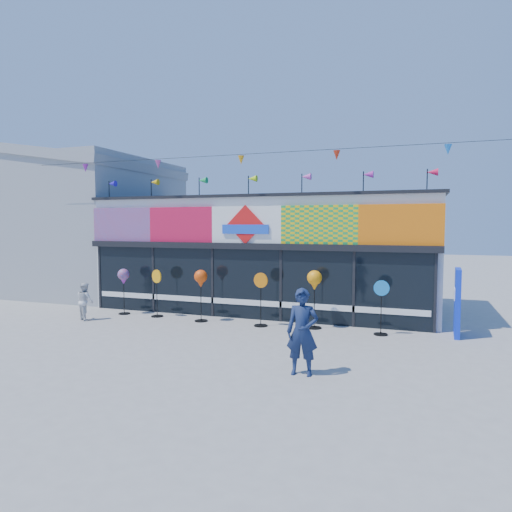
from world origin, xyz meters
The scene contains 12 objects.
ground centered at (0.00, 0.00, 0.00)m, with size 80.00×80.00×0.00m, color gray.
kite_shop centered at (0.00, 5.94, 2.05)m, with size 16.00×5.70×5.31m.
neighbour_building centered at (-10.00, 7.00, 3.20)m, with size 8.18×7.20×6.87m.
blue_sign centered at (6.36, 3.19, 0.95)m, with size 0.19×0.95×1.89m.
spinner_0 centered at (-4.26, 2.71, 1.26)m, with size 0.40×0.40×1.58m.
spinner_1 centered at (-2.94, 2.71, 0.84)m, with size 0.43×0.41×1.59m.
spinner_2 centered at (-1.21, 2.54, 1.33)m, with size 0.42×0.42×1.66m.
spinner_3 centered at (0.82, 2.53, 0.87)m, with size 0.46×0.42×1.64m.
spinner_4 centered at (2.42, 2.80, 1.40)m, with size 0.44×0.44×1.74m.
spinner_5 centered at (4.37, 2.63, 0.82)m, with size 0.43×0.39×1.55m.
adult_man centered at (3.10, -1.44, 0.90)m, with size 0.66×0.43×1.80m, color #162347.
child centered at (-4.89, 1.49, 0.62)m, with size 0.60×0.35×1.23m, color silver.
Camera 1 is at (5.33, -10.47, 3.11)m, focal length 32.00 mm.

